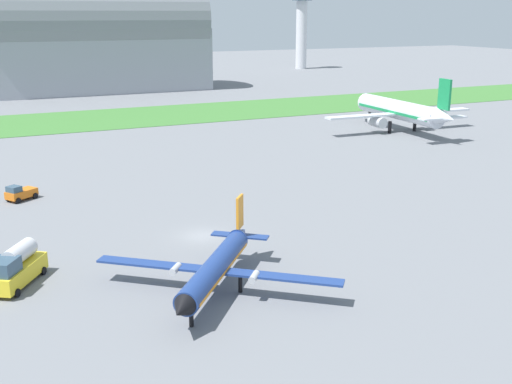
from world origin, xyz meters
TOP-DOWN VIEW (x-y plane):
  - ground_plane at (0.00, 0.00)m, footprint 600.00×600.00m
  - grass_taxiway_strip at (0.00, 78.39)m, footprint 360.00×28.00m
  - airplane_foreground_turboprop at (-3.68, -13.33)m, footprint 16.75×14.97m
  - airplane_parked_jet_far at (54.98, 39.64)m, footprint 31.49×30.88m
  - fuel_truck_midfield at (-18.25, -4.89)m, footprint 5.57×6.75m
  - pushback_tug_by_runway at (-15.50, 21.30)m, footprint 3.99×3.50m
  - hangar_distant at (16.31, 130.26)m, footprint 62.42×25.76m
  - control_tower at (107.12, 172.77)m, footprint 8.00×8.00m

SIDE VIEW (x-z plane):
  - ground_plane at x=0.00m, z-range 0.00..0.00m
  - grass_taxiway_strip at x=0.00m, z-range 0.00..0.08m
  - pushback_tug_by_runway at x=-15.50m, z-range -0.06..1.89m
  - fuel_truck_midfield at x=-18.25m, z-range -0.06..3.23m
  - airplane_foreground_turboprop at x=-3.68m, z-range -0.83..5.34m
  - airplane_parked_jet_far at x=54.98m, z-range -1.56..9.57m
  - hangar_distant at x=16.31m, z-range -0.78..32.14m
  - control_tower at x=107.12m, z-range 3.09..33.88m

